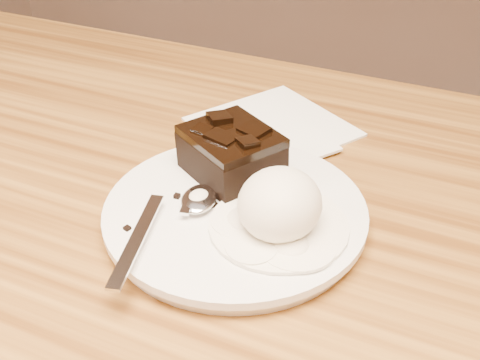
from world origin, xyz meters
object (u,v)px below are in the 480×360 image
at_px(ice_cream_scoop, 280,204).
at_px(napkin, 272,126).
at_px(brownie, 231,156).
at_px(plate, 235,215).
at_px(spoon, 199,201).

bearing_deg(ice_cream_scoop, napkin, 113.15).
bearing_deg(napkin, ice_cream_scoop, -66.85).
xyz_separation_m(brownie, ice_cream_scoop, (0.07, -0.06, 0.01)).
xyz_separation_m(brownie, napkin, (-0.01, 0.13, -0.03)).
xyz_separation_m(plate, spoon, (-0.03, -0.01, 0.01)).
height_order(brownie, ice_cream_scoop, ice_cream_scoop).
distance_m(brownie, ice_cream_scoop, 0.09).
bearing_deg(brownie, napkin, 94.05).
bearing_deg(napkin, plate, -78.84).
relative_size(plate, spoon, 1.33).
relative_size(spoon, napkin, 1.15).
bearing_deg(ice_cream_scoop, brownie, 140.48).
distance_m(plate, spoon, 0.03).
height_order(ice_cream_scoop, spoon, ice_cream_scoop).
bearing_deg(napkin, brownie, -85.95).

